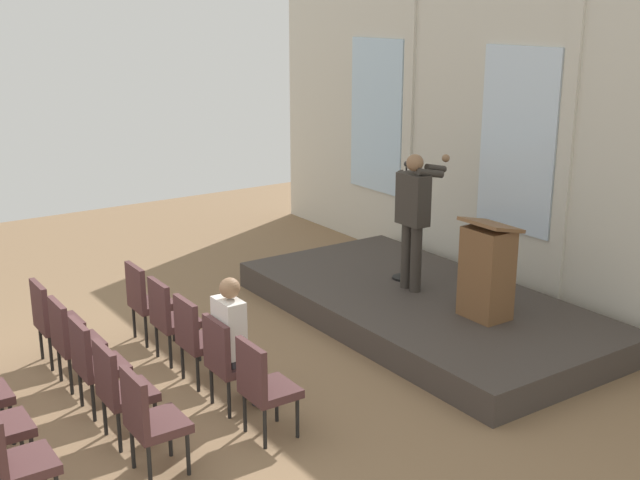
# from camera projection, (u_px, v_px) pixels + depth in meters

# --- Properties ---
(ground_plane) EXTENTS (15.70, 15.70, 0.00)m
(ground_plane) POSITION_uv_depth(u_px,v_px,m) (64.00, 420.00, 7.65)
(ground_plane) COLOR #846647
(rear_partition) EXTENTS (10.89, 0.14, 4.48)m
(rear_partition) POSITION_uv_depth(u_px,v_px,m) (523.00, 131.00, 10.26)
(rear_partition) COLOR beige
(rear_partition) RESTS_ON ground
(stage_platform) EXTENTS (4.82, 2.51, 0.34)m
(stage_platform) POSITION_uv_depth(u_px,v_px,m) (423.00, 307.00, 10.03)
(stage_platform) COLOR #3F3833
(stage_platform) RESTS_ON ground
(speaker) EXTENTS (0.51, 0.69, 1.72)m
(speaker) POSITION_uv_depth(u_px,v_px,m) (414.00, 212.00, 9.91)
(speaker) COLOR #332D28
(speaker) RESTS_ON stage_platform
(mic_stand) EXTENTS (0.28, 0.28, 1.56)m
(mic_stand) POSITION_uv_depth(u_px,v_px,m) (404.00, 254.00, 10.47)
(mic_stand) COLOR black
(mic_stand) RESTS_ON stage_platform
(lectern) EXTENTS (0.60, 0.48, 1.16)m
(lectern) POSITION_uv_depth(u_px,v_px,m) (487.00, 271.00, 9.12)
(lectern) COLOR brown
(lectern) RESTS_ON stage_platform
(chair_r0_c0) EXTENTS (0.46, 0.44, 0.94)m
(chair_r0_c0) POSITION_uv_depth(u_px,v_px,m) (146.00, 298.00, 9.31)
(chair_r0_c0) COLOR black
(chair_r0_c0) RESTS_ON ground
(chair_r0_c1) EXTENTS (0.46, 0.44, 0.94)m
(chair_r0_c1) POSITION_uv_depth(u_px,v_px,m) (170.00, 315.00, 8.79)
(chair_r0_c1) COLOR black
(chair_r0_c1) RESTS_ON ground
(chair_r0_c2) EXTENTS (0.46, 0.44, 0.94)m
(chair_r0_c2) POSITION_uv_depth(u_px,v_px,m) (197.00, 335.00, 8.26)
(chair_r0_c2) COLOR black
(chair_r0_c2) RESTS_ON ground
(chair_r0_c3) EXTENTS (0.46, 0.44, 0.94)m
(chair_r0_c3) POSITION_uv_depth(u_px,v_px,m) (228.00, 357.00, 7.73)
(chair_r0_c3) COLOR black
(chair_r0_c3) RESTS_ON ground
(audience_r0_c3) EXTENTS (0.36, 0.39, 1.33)m
(audience_r0_c3) POSITION_uv_depth(u_px,v_px,m) (234.00, 336.00, 7.72)
(audience_r0_c3) COLOR #2D2D33
(audience_r0_c3) RESTS_ON ground
(chair_r0_c4) EXTENTS (0.46, 0.44, 0.94)m
(chair_r0_c4) POSITION_uv_depth(u_px,v_px,m) (263.00, 383.00, 7.20)
(chair_r0_c4) COLOR black
(chair_r0_c4) RESTS_ON ground
(chair_r1_c0) EXTENTS (0.46, 0.44, 0.94)m
(chair_r1_c0) POSITION_uv_depth(u_px,v_px,m) (52.00, 317.00, 8.73)
(chair_r1_c0) COLOR black
(chair_r1_c0) RESTS_ON ground
(chair_r1_c1) EXTENTS (0.46, 0.44, 0.94)m
(chair_r1_c1) POSITION_uv_depth(u_px,v_px,m) (71.00, 337.00, 8.20)
(chair_r1_c1) COLOR black
(chair_r1_c1) RESTS_ON ground
(chair_r1_c2) EXTENTS (0.46, 0.44, 0.94)m
(chair_r1_c2) POSITION_uv_depth(u_px,v_px,m) (94.00, 360.00, 7.67)
(chair_r1_c2) COLOR black
(chair_r1_c2) RESTS_ON ground
(chair_r1_c3) EXTENTS (0.46, 0.44, 0.94)m
(chair_r1_c3) POSITION_uv_depth(u_px,v_px,m) (119.00, 386.00, 7.15)
(chair_r1_c3) COLOR black
(chair_r1_c3) RESTS_ON ground
(chair_r1_c4) EXTENTS (0.46, 0.44, 0.94)m
(chair_r1_c4) POSITION_uv_depth(u_px,v_px,m) (149.00, 417.00, 6.62)
(chair_r1_c4) COLOR black
(chair_r1_c4) RESTS_ON ground
(chair_r2_c4) EXTENTS (0.46, 0.44, 0.94)m
(chair_r2_c4) POSITION_uv_depth(u_px,v_px,m) (13.00, 456.00, 6.04)
(chair_r2_c4) COLOR black
(chair_r2_c4) RESTS_ON ground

